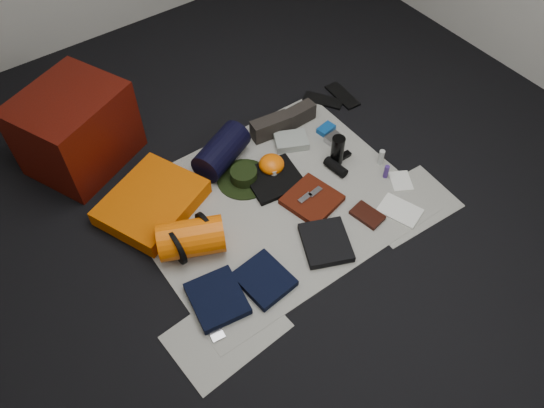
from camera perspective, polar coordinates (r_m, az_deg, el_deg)
floor at (r=3.27m, az=0.18°, el=0.12°), size 4.50×4.50×0.02m
newspaper_mat at (r=3.26m, az=0.18°, el=0.26°), size 1.60×1.30×0.01m
newspaper_sheet_front_left at (r=2.81m, az=-4.91°, el=-13.51°), size 0.61×0.44×0.00m
newspaper_sheet_front_right at (r=3.35m, az=14.36°, el=-0.07°), size 0.60×0.43×0.00m
red_cabinet at (r=3.53m, az=-20.36°, el=7.53°), size 0.78×0.72×0.52m
sleeping_pad at (r=3.26m, az=-12.79°, el=0.18°), size 0.71×0.66×0.10m
stuff_sack at (r=2.99m, az=-8.68°, el=-3.64°), size 0.42×0.35×0.21m
sack_strap_left at (r=2.97m, az=-10.34°, el=-4.55°), size 0.02×0.22×0.22m
sack_strap_right at (r=3.01m, az=-7.05°, el=-2.73°), size 0.03×0.22×0.22m
navy_duffel at (r=3.41m, az=-5.46°, el=5.67°), size 0.44×0.35×0.20m
boonie_brim at (r=3.37m, az=-3.03°, el=2.69°), size 0.36×0.36×0.01m
boonie_crown at (r=3.34m, az=-3.06°, el=3.17°), size 0.17×0.17×0.07m
hiking_boot_left at (r=3.60m, az=-0.15°, el=8.29°), size 0.28×0.14×0.13m
hiking_boot_right at (r=3.70m, az=2.83°, el=9.51°), size 0.25×0.10×0.12m
flip_flop_left at (r=3.92m, az=5.51°, el=11.04°), size 0.24×0.30×0.02m
flip_flop_right at (r=3.98m, az=7.58°, el=11.49°), size 0.13×0.30×0.02m
trousers_navy_a at (r=2.87m, az=-5.91°, el=-10.10°), size 0.31×0.35×0.05m
trousers_navy_b at (r=2.92m, az=-0.84°, el=-8.11°), size 0.28×0.31×0.04m
trousers_charcoal at (r=3.06m, az=5.81°, el=-4.14°), size 0.36×0.38×0.05m
black_tshirt at (r=3.35m, az=0.21°, el=2.72°), size 0.37×0.35×0.03m
red_shirt at (r=3.24m, az=4.32°, el=0.45°), size 0.35×0.35×0.04m
orange_stuff_sack at (r=3.38m, az=-0.05°, el=4.30°), size 0.17×0.17×0.11m
first_aid_pouch at (r=3.57m, az=2.07°, el=6.78°), size 0.26×0.24×0.05m
water_bottle at (r=3.42m, az=7.05°, el=5.73°), size 0.10×0.10×0.21m
speaker at (r=3.42m, az=6.86°, el=3.97°), size 0.08×0.17×0.06m
compact_camera at (r=3.61m, az=6.55°, el=7.05°), size 0.12×0.08×0.04m
cyan_case at (r=3.68m, az=5.84°, el=8.02°), size 0.13×0.10×0.04m
toiletry_purple at (r=3.42m, az=12.19°, el=3.43°), size 0.04×0.04×0.10m
toiletry_clear at (r=3.49m, az=11.66°, el=4.96°), size 0.04×0.04×0.11m
paperback_book at (r=3.22m, az=10.22°, el=-1.18°), size 0.15×0.21×0.03m
map_booklet at (r=3.29m, az=13.59°, el=-0.68°), size 0.24×0.29×0.01m
map_printout at (r=3.45m, az=13.70°, el=2.44°), size 0.19×0.20×0.01m
sunglasses at (r=3.52m, az=7.70°, el=5.12°), size 0.10×0.04×0.03m
key_cluster at (r=2.80m, az=-5.94°, el=-13.77°), size 0.08×0.08×0.01m
tape_roll at (r=3.35m, az=0.18°, el=3.56°), size 0.05×0.05×0.04m
energy_bar_a at (r=3.22m, az=3.57°, el=0.65°), size 0.10×0.05×0.01m
energy_bar_b at (r=3.25m, az=4.68°, el=1.29°), size 0.10×0.05×0.01m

